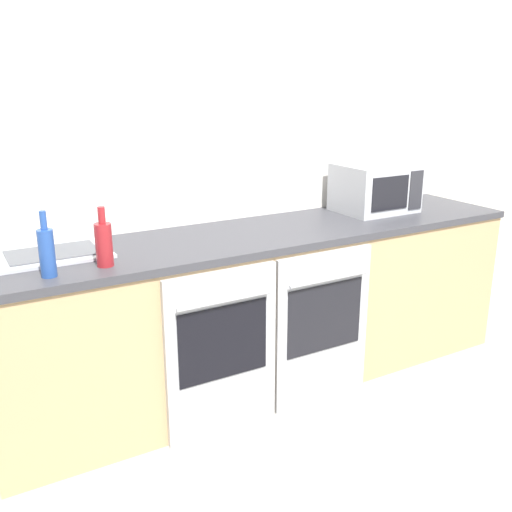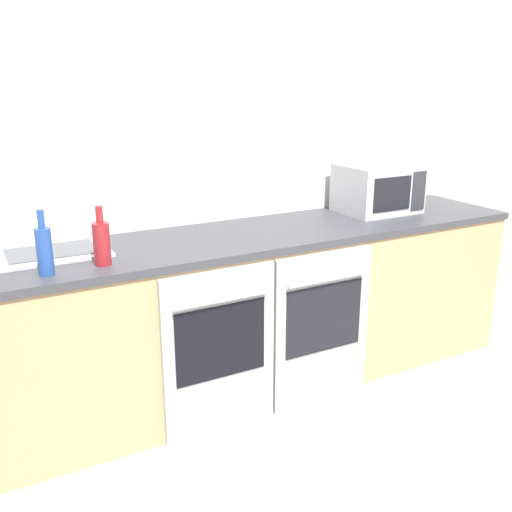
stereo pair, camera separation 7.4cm
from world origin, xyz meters
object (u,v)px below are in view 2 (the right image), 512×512
kettle (408,189)px  oven_left (220,352)px  bottle_blue (44,250)px  oven_right (322,328)px  sink (52,251)px  microwave (378,188)px  bottle_red (102,242)px

kettle → oven_left: bearing=-162.7°
bottle_blue → kettle: bottle_blue is taller
oven_right → bottle_blue: (-1.35, 0.14, 0.59)m
kettle → sink: 2.29m
bottle_blue → kettle: size_ratio=1.33×
bottle_blue → sink: 0.32m
oven_left → microwave: microwave is taller
oven_left → bottle_blue: 0.96m
kettle → bottle_red: bearing=-170.9°
oven_left → bottle_blue: bearing=169.3°
oven_right → bottle_blue: 1.48m
oven_left → microwave: (1.30, 0.43, 0.63)m
oven_right → microwave: bearing=31.8°
bottle_red → bottle_blue: 0.25m
oven_right → bottle_red: size_ratio=3.19×
oven_left → bottle_blue: (-0.74, 0.14, 0.59)m
microwave → bottle_blue: bearing=-172.0°
sink → oven_left: bearing=-33.4°
bottle_blue → sink: (0.07, 0.30, -0.10)m
oven_left → bottle_red: 0.79m
bottle_red → sink: (-0.18, 0.28, -0.09)m
oven_left → kettle: (1.62, 0.50, 0.59)m
microwave → sink: microwave is taller
microwave → bottle_red: size_ratio=1.72×
bottle_red → oven_right: bearing=-8.5°
bottle_red → bottle_blue: bottle_blue is taller
oven_left → sink: size_ratio=1.68×
bottle_blue → sink: bottle_blue is taller
microwave → kettle: (0.33, 0.08, -0.05)m
oven_right → bottle_red: bottle_red is taller
oven_left → microwave: bearing=18.2°
bottle_blue → sink: bearing=76.7°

